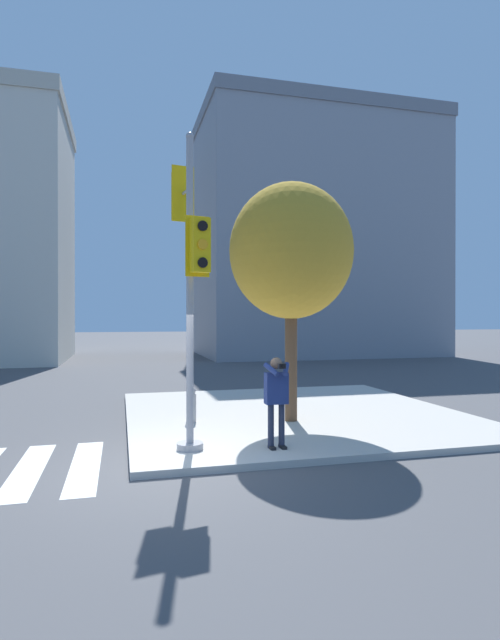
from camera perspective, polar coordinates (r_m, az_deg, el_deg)
The scene contains 7 objects.
ground_plane at distance 8.54m, azimuth -10.11°, elevation -16.38°, with size 160.00×160.00×0.00m, color #4C4C4F.
sidewalk_corner at distance 12.60m, azimuth 4.94°, elevation -10.64°, with size 8.00×8.00×0.13m.
traffic_signal_pole at distance 8.87m, azimuth -6.88°, elevation 6.51°, with size 0.56×1.40×5.58m.
person_photographer at distance 8.97m, azimuth 3.05°, elevation -8.41°, with size 0.50×0.53×1.61m.
street_tree at distance 11.35m, azimuth 4.72°, elevation 7.76°, with size 2.78×2.78×5.35m.
fire_hydrant at distance 11.32m, azimuth -6.73°, elevation -9.56°, with size 0.22×0.28×0.78m.
building_right at distance 33.95m, azimuth 7.49°, elevation 9.50°, with size 15.27×8.90×15.76m.
Camera 1 is at (-0.64, -8.16, 2.45)m, focal length 28.00 mm.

